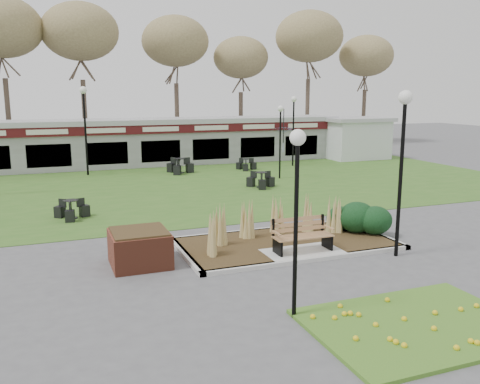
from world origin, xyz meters
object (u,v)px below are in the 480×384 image
object	(u,v)px
park_bench	(301,234)
food_pavilion	(156,141)
patio_umbrella	(283,139)
brick_planter	(140,248)
bistro_set_c	(246,166)
lamp_post_far_right	(294,115)
lamp_post_far_left	(84,111)
lamp_post_near_left	(403,137)
bistro_set_a	(72,212)
lamp_post_near_right	(297,183)
lamp_post_mid_right	(280,126)
bistro_set_d	(179,168)
service_hut	(355,138)
bistro_set_b	(261,182)

from	to	relation	value
park_bench	food_pavilion	xyz separation A→B (m)	(0.00, 19.71, 0.89)
patio_umbrella	park_bench	bearing A→B (deg)	-114.26
brick_planter	bistro_set_c	xyz separation A→B (m)	(8.84, 14.63, -0.24)
lamp_post_far_right	lamp_post_far_left	bearing A→B (deg)	176.33
lamp_post_near_left	bistro_set_a	distance (m)	11.71
lamp_post_near_right	patio_umbrella	bearing A→B (deg)	64.78
lamp_post_mid_right	bistro_set_d	xyz separation A→B (m)	(-4.53, 3.64, -2.50)
lamp_post_far_right	service_hut	bearing A→B (deg)	17.41
lamp_post_far_right	park_bench	bearing A→B (deg)	-116.05
lamp_post_near_right	patio_umbrella	size ratio (longest dim) A/B	1.61
lamp_post_mid_right	bistro_set_b	distance (m)	3.82
lamp_post_mid_right	bistro_set_a	xyz separation A→B (m)	(-10.81, -5.27, -2.56)
food_pavilion	bistro_set_d	xyz separation A→B (m)	(0.45, -4.16, -1.17)
lamp_post_near_right	patio_umbrella	world-z (taller)	lamp_post_near_right
bistro_set_c	brick_planter	bearing A→B (deg)	-121.15
lamp_post_near_right	bistro_set_d	xyz separation A→B (m)	(2.51, 19.16, -2.48)
park_bench	bistro_set_b	distance (m)	10.30
lamp_post_near_right	service_hut	bearing A→B (deg)	53.93
service_hut	lamp_post_far_left	size ratio (longest dim) A/B	0.91
service_hut	lamp_post_near_left	xyz separation A→B (m)	(-11.06, -18.80, 1.88)
park_bench	bistro_set_b	bearing A→B (deg)	72.99
brick_planter	lamp_post_near_right	bearing A→B (deg)	-61.79
service_hut	bistro_set_c	xyz separation A→B (m)	(-9.06, -2.37, -1.21)
lamp_post_near_left	lamp_post_near_right	bearing A→B (deg)	-150.34
brick_planter	patio_umbrella	distance (m)	21.07
lamp_post_near_right	bistro_set_d	size ratio (longest dim) A/B	2.41
lamp_post_far_left	bistro_set_a	distance (m)	10.71
lamp_post_far_right	patio_umbrella	distance (m)	2.42
service_hut	lamp_post_far_right	bearing A→B (deg)	-162.59
food_pavilion	lamp_post_far_right	xyz separation A→B (m)	(7.80, -3.75, 1.65)
lamp_post_far_left	bistro_set_d	xyz separation A→B (m)	(4.90, -1.20, -3.22)
park_bench	lamp_post_far_left	distance (m)	17.58
park_bench	lamp_post_near_left	xyz separation A→B (m)	(2.44, -1.05, 2.74)
bistro_set_d	lamp_post_mid_right	bearing A→B (deg)	-38.75
lamp_post_near_left	bistro_set_b	distance (m)	11.33
service_hut	lamp_post_mid_right	size ratio (longest dim) A/B	1.14
park_bench	bistro_set_c	bearing A→B (deg)	73.89
food_pavilion	bistro_set_a	world-z (taller)	food_pavilion
brick_planter	bistro_set_b	distance (m)	11.74
food_pavilion	bistro_set_a	distance (m)	14.36
park_bench	lamp_post_far_right	xyz separation A→B (m)	(7.80, 15.96, 2.54)
food_pavilion	lamp_post_near_right	distance (m)	23.45
bistro_set_a	brick_planter	bearing A→B (deg)	-76.38
lamp_post_far_right	bistro_set_c	world-z (taller)	lamp_post_far_right
park_bench	lamp_post_near_right	size ratio (longest dim) A/B	0.45
bistro_set_d	bistro_set_a	bearing A→B (deg)	-125.18
patio_umbrella	lamp_post_mid_right	bearing A→B (deg)	-117.35
bistro_set_a	bistro_set_b	distance (m)	9.40
lamp_post_near_left	patio_umbrella	size ratio (longest dim) A/B	1.92
lamp_post_mid_right	patio_umbrella	distance (m)	6.70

